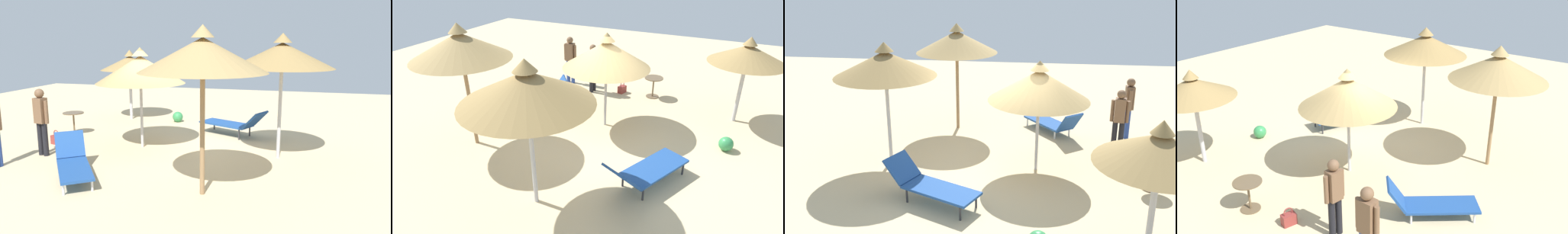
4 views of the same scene
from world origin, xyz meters
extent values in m
cube|color=beige|center=(0.00, 0.00, -0.05)|extent=(24.00, 24.00, 0.10)
cylinder|color=#B2B2B7|center=(0.85, 0.18, 1.00)|extent=(0.07, 0.07, 2.00)
cone|color=tan|center=(0.85, 0.18, 2.03)|extent=(2.27, 2.27, 0.69)
cone|color=tan|center=(0.85, 0.18, 2.48)|extent=(0.41, 0.41, 0.22)
cylinder|color=olive|center=(-1.43, 2.76, 1.24)|extent=(0.09, 0.09, 2.48)
cone|color=tan|center=(-1.43, 2.76, 2.52)|extent=(2.26, 2.26, 0.60)
cone|color=tan|center=(-1.43, 2.76, 2.92)|extent=(0.41, 0.41, 0.22)
cylinder|color=#B2B2B7|center=(-2.63, 0.18, 1.24)|extent=(0.08, 0.08, 2.48)
cone|color=#997A47|center=(-2.63, 0.18, 2.42)|extent=(2.34, 2.34, 0.58)
cone|color=#997A47|center=(-2.63, 0.18, 2.81)|extent=(0.42, 0.42, 0.22)
cylinder|color=#B2B2B7|center=(2.65, -3.07, 1.08)|extent=(0.10, 0.10, 2.16)
cone|color=#997A47|center=(2.65, -3.07, 1.97)|extent=(2.00, 2.00, 0.48)
cone|color=#997A47|center=(2.65, -3.07, 2.31)|extent=(0.36, 0.36, 0.22)
cube|color=#1E478C|center=(1.17, 2.83, 0.25)|extent=(1.40, 1.56, 0.05)
cylinder|color=silver|center=(0.58, 3.17, 0.11)|extent=(0.04, 0.04, 0.23)
cylinder|color=silver|center=(0.98, 3.48, 0.11)|extent=(0.04, 0.04, 0.23)
cylinder|color=silver|center=(1.35, 2.17, 0.11)|extent=(0.04, 0.04, 0.23)
cylinder|color=silver|center=(1.75, 2.48, 0.11)|extent=(0.04, 0.04, 0.23)
cube|color=#1E478C|center=(1.73, 2.09, 0.53)|extent=(0.71, 0.67, 0.53)
cube|color=#1E478C|center=(-1.01, -1.72, 0.33)|extent=(1.68, 1.25, 0.05)
cylinder|color=#2D2D33|center=(-0.31, -1.74, 0.15)|extent=(0.04, 0.04, 0.30)
cylinder|color=#2D2D33|center=(-0.54, -2.25, 0.15)|extent=(0.04, 0.04, 0.30)
cylinder|color=#2D2D33|center=(-1.48, -1.20, 0.15)|extent=(0.04, 0.04, 0.30)
cylinder|color=#2D2D33|center=(-1.72, -1.70, 0.15)|extent=(0.04, 0.04, 0.30)
cube|color=#1E478C|center=(-1.91, -1.31, 0.58)|extent=(0.71, 0.80, 0.49)
cylinder|color=navy|center=(3.30, 2.65, 0.41)|extent=(0.13, 0.13, 0.83)
cylinder|color=navy|center=(3.29, 2.45, 0.41)|extent=(0.13, 0.13, 0.83)
cube|color=brown|center=(3.30, 2.55, 1.14)|extent=(0.23, 0.30, 0.62)
sphere|color=brown|center=(3.30, 2.55, 1.56)|extent=(0.22, 0.22, 0.22)
cylinder|color=brown|center=(3.31, 2.75, 1.11)|extent=(0.09, 0.09, 0.57)
cylinder|color=brown|center=(3.29, 2.35, 1.11)|extent=(0.09, 0.09, 0.57)
cylinder|color=black|center=(2.80, 1.50, 0.40)|extent=(0.13, 0.13, 0.81)
cylinder|color=black|center=(2.96, 1.47, 0.40)|extent=(0.13, 0.13, 0.81)
cube|color=brown|center=(2.88, 1.48, 1.11)|extent=(0.30, 0.27, 0.61)
sphere|color=brown|center=(2.88, 1.48, 1.52)|extent=(0.22, 0.22, 0.22)
cylinder|color=brown|center=(2.70, 1.52, 1.09)|extent=(0.09, 0.09, 0.56)
cylinder|color=brown|center=(3.06, 1.45, 1.09)|extent=(0.09, 0.09, 0.56)
cube|color=maroon|center=(3.19, 0.53, 0.12)|extent=(0.32, 0.25, 0.24)
torus|color=maroon|center=(3.19, 0.53, 0.29)|extent=(0.20, 0.08, 0.20)
cylinder|color=brown|center=(3.31, -0.50, 0.66)|extent=(0.60, 0.60, 0.02)
cylinder|color=brown|center=(3.31, -0.50, 0.32)|extent=(0.05, 0.05, 0.65)
cylinder|color=brown|center=(3.31, -0.50, 0.01)|extent=(0.42, 0.42, 0.02)
sphere|color=#338C4C|center=(0.90, -3.00, 0.18)|extent=(0.35, 0.35, 0.35)
camera|label=1|loc=(-3.03, 9.09, 2.78)|focal=34.94mm
camera|label=2|loc=(-6.82, -2.91, 4.53)|focal=30.75mm
camera|label=3|loc=(0.74, -9.66, 4.63)|focal=42.14mm
camera|label=4|loc=(7.93, 6.03, 5.39)|focal=39.84mm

